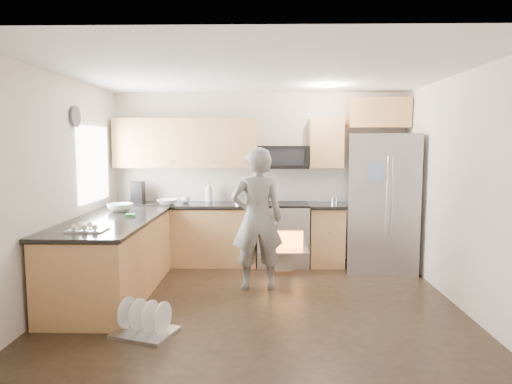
{
  "coord_description": "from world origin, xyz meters",
  "views": [
    {
      "loc": [
        0.08,
        -5.09,
        1.82
      ],
      "look_at": [
        -0.03,
        0.5,
        1.23
      ],
      "focal_mm": 32.0,
      "sensor_mm": 36.0,
      "label": 1
    }
  ],
  "objects_px": {
    "refrigerator": "(382,202)",
    "dish_rack": "(145,325)",
    "stove_range": "(283,220)",
    "person": "(257,219)"
  },
  "relations": [
    {
      "from": "refrigerator",
      "to": "dish_rack",
      "type": "distance_m",
      "value": 3.79
    },
    {
      "from": "stove_range",
      "to": "person",
      "type": "bearing_deg",
      "value": -107.0
    },
    {
      "from": "stove_range",
      "to": "person",
      "type": "distance_m",
      "value": 1.26
    },
    {
      "from": "stove_range",
      "to": "refrigerator",
      "type": "height_order",
      "value": "refrigerator"
    },
    {
      "from": "dish_rack",
      "to": "person",
      "type": "bearing_deg",
      "value": 53.2
    },
    {
      "from": "person",
      "to": "stove_range",
      "type": "bearing_deg",
      "value": -114.77
    },
    {
      "from": "stove_range",
      "to": "refrigerator",
      "type": "relative_size",
      "value": 0.91
    },
    {
      "from": "refrigerator",
      "to": "person",
      "type": "relative_size",
      "value": 1.1
    },
    {
      "from": "person",
      "to": "dish_rack",
      "type": "relative_size",
      "value": 2.69
    },
    {
      "from": "stove_range",
      "to": "refrigerator",
      "type": "bearing_deg",
      "value": -9.7
    }
  ]
}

